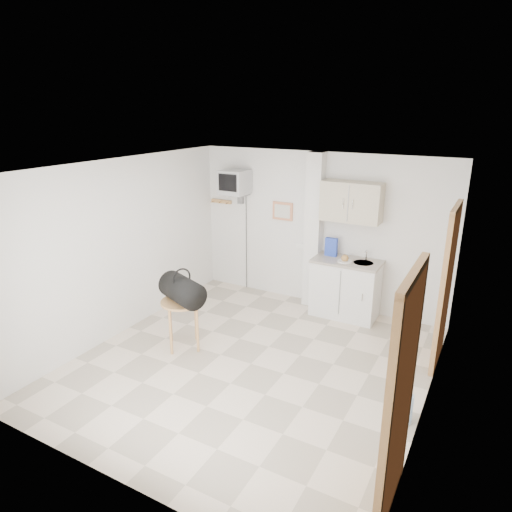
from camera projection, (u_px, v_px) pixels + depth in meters
The scene contains 7 objects.
ground at pixel (251, 364), 5.87m from camera, with size 4.50×4.50×0.00m, color beige.
room_envelope at pixel (272, 251), 5.35m from camera, with size 4.24×4.54×2.55m.
kitchenette at pixel (347, 267), 7.03m from camera, with size 1.03×0.58×2.10m.
crt_television at pixel (235, 183), 7.61m from camera, with size 0.44×0.45×2.15m.
round_table at pixel (183, 308), 6.12m from camera, with size 0.58×0.58×0.69m.
duffel_bag at pixel (182, 290), 5.97m from camera, with size 0.74×0.58×0.48m.
water_bottle at pixel (407, 409), 4.74m from camera, with size 0.12×0.12×0.37m.
Camera 1 is at (2.53, -4.47, 3.16)m, focal length 32.00 mm.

